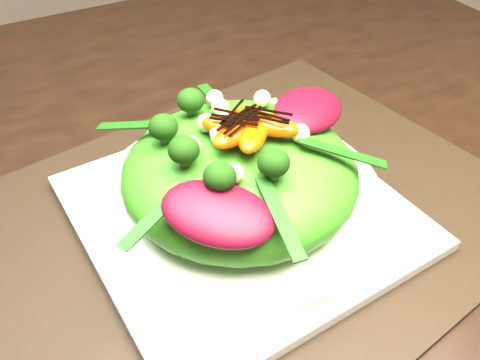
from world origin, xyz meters
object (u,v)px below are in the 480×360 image
placemat (240,217)px  plate_base (240,211)px  salad_bowl (240,200)px  lettuce_mound (240,172)px  orange_segment (234,120)px  dining_table (25,210)px

placemat → plate_base: bearing=-135.0°
salad_bowl → lettuce_mound: (-0.00, -0.00, 0.04)m
salad_bowl → orange_segment: bearing=77.8°
placemat → plate_base: size_ratio=1.85×
dining_table → orange_segment: dining_table is taller
salad_bowl → placemat: bearing=0.0°
salad_bowl → orange_segment: (0.00, 0.02, 0.08)m
placemat → lettuce_mound: 0.06m
plate_base → salad_bowl: bearing=45.0°
plate_base → orange_segment: size_ratio=4.92×
plate_base → dining_table: bearing=143.0°
placemat → salad_bowl: 0.02m
plate_base → lettuce_mound: lettuce_mound is taller
salad_bowl → orange_segment: 0.08m
dining_table → lettuce_mound: bearing=-37.0°
plate_base → salad_bowl: salad_bowl is taller
dining_table → salad_bowl: size_ratio=5.85×
plate_base → placemat: bearing=45.0°
placemat → lettuce_mound: size_ratio=2.47×
dining_table → placemat: 0.23m
salad_bowl → orange_segment: orange_segment is taller
plate_base → orange_segment: (0.00, 0.02, 0.09)m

